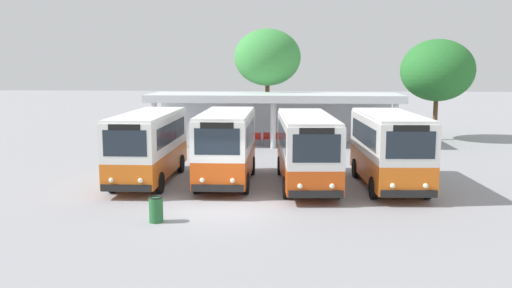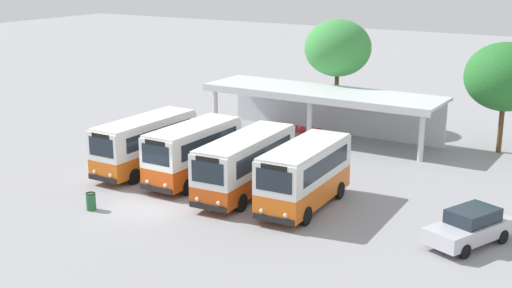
{
  "view_description": "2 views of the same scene",
  "coord_description": "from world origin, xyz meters",
  "px_view_note": "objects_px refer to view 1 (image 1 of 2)",
  "views": [
    {
      "loc": [
        2.59,
        -19.36,
        5.37
      ],
      "look_at": [
        0.83,
        7.89,
        1.36
      ],
      "focal_mm": 38.31,
      "sensor_mm": 36.0,
      "label": 1
    },
    {
      "loc": [
        21.93,
        -24.5,
        12.2
      ],
      "look_at": [
        2.76,
        6.46,
        2.25
      ],
      "focal_mm": 48.11,
      "sensor_mm": 36.0,
      "label": 2
    }
  ],
  "objects_px": {
    "city_bus_nearest_orange": "(149,144)",
    "waiting_chair_middle_seat": "(266,138)",
    "waiting_chair_fourth_seat": "(275,138)",
    "waiting_chair_second_from_end": "(258,138)",
    "city_bus_middle_cream": "(306,147)",
    "city_bus_second_in_row": "(226,144)",
    "waiting_chair_end_by_column": "(249,138)",
    "litter_bin_apron": "(156,209)",
    "city_bus_fourth_amber": "(389,147)"
  },
  "relations": [
    {
      "from": "city_bus_second_in_row",
      "to": "city_bus_fourth_amber",
      "type": "height_order",
      "value": "city_bus_fourth_amber"
    },
    {
      "from": "city_bus_middle_cream",
      "to": "waiting_chair_second_from_end",
      "type": "relative_size",
      "value": 9.15
    },
    {
      "from": "city_bus_second_in_row",
      "to": "waiting_chair_end_by_column",
      "type": "bearing_deg",
      "value": 89.46
    },
    {
      "from": "waiting_chair_end_by_column",
      "to": "waiting_chair_second_from_end",
      "type": "distance_m",
      "value": 0.59
    },
    {
      "from": "city_bus_middle_cream",
      "to": "waiting_chair_second_from_end",
      "type": "bearing_deg",
      "value": 103.83
    },
    {
      "from": "waiting_chair_second_from_end",
      "to": "waiting_chair_fourth_seat",
      "type": "distance_m",
      "value": 1.17
    },
    {
      "from": "city_bus_nearest_orange",
      "to": "waiting_chair_middle_seat",
      "type": "bearing_deg",
      "value": 67.17
    },
    {
      "from": "city_bus_middle_cream",
      "to": "waiting_chair_fourth_seat",
      "type": "xyz_separation_m",
      "value": [
        -1.73,
        11.88,
        -1.22
      ]
    },
    {
      "from": "waiting_chair_middle_seat",
      "to": "litter_bin_apron",
      "type": "xyz_separation_m",
      "value": [
        -2.96,
        -17.96,
        -0.07
      ]
    },
    {
      "from": "city_bus_middle_cream",
      "to": "waiting_chair_fourth_seat",
      "type": "bearing_deg",
      "value": 98.28
    },
    {
      "from": "city_bus_middle_cream",
      "to": "city_bus_second_in_row",
      "type": "bearing_deg",
      "value": 176.76
    },
    {
      "from": "waiting_chair_end_by_column",
      "to": "waiting_chair_fourth_seat",
      "type": "bearing_deg",
      "value": 1.72
    },
    {
      "from": "waiting_chair_second_from_end",
      "to": "city_bus_nearest_orange",
      "type": "bearing_deg",
      "value": -110.54
    },
    {
      "from": "city_bus_middle_cream",
      "to": "city_bus_fourth_amber",
      "type": "xyz_separation_m",
      "value": [
        3.59,
        -0.16,
        0.05
      ]
    },
    {
      "from": "city_bus_fourth_amber",
      "to": "waiting_chair_end_by_column",
      "type": "xyz_separation_m",
      "value": [
        -7.07,
        11.99,
        -1.27
      ]
    },
    {
      "from": "waiting_chair_second_from_end",
      "to": "litter_bin_apron",
      "type": "bearing_deg",
      "value": -97.6
    },
    {
      "from": "city_bus_fourth_amber",
      "to": "waiting_chair_second_from_end",
      "type": "distance_m",
      "value": 13.63
    },
    {
      "from": "waiting_chair_middle_seat",
      "to": "waiting_chair_fourth_seat",
      "type": "relative_size",
      "value": 1.0
    },
    {
      "from": "city_bus_second_in_row",
      "to": "city_bus_middle_cream",
      "type": "height_order",
      "value": "city_bus_second_in_row"
    },
    {
      "from": "city_bus_nearest_orange",
      "to": "city_bus_second_in_row",
      "type": "height_order",
      "value": "city_bus_second_in_row"
    },
    {
      "from": "waiting_chair_second_from_end",
      "to": "waiting_chair_fourth_seat",
      "type": "relative_size",
      "value": 1.0
    },
    {
      "from": "city_bus_middle_cream",
      "to": "waiting_chair_fourth_seat",
      "type": "relative_size",
      "value": 9.15
    },
    {
      "from": "city_bus_fourth_amber",
      "to": "city_bus_middle_cream",
      "type": "bearing_deg",
      "value": 177.43
    },
    {
      "from": "city_bus_nearest_orange",
      "to": "city_bus_fourth_amber",
      "type": "height_order",
      "value": "city_bus_fourth_amber"
    },
    {
      "from": "waiting_chair_middle_seat",
      "to": "litter_bin_apron",
      "type": "relative_size",
      "value": 0.96
    },
    {
      "from": "city_bus_middle_cream",
      "to": "litter_bin_apron",
      "type": "xyz_separation_m",
      "value": [
        -5.28,
        -6.07,
        -1.29
      ]
    },
    {
      "from": "waiting_chair_second_from_end",
      "to": "waiting_chair_fourth_seat",
      "type": "height_order",
      "value": "same"
    },
    {
      "from": "waiting_chair_end_by_column",
      "to": "city_bus_fourth_amber",
      "type": "bearing_deg",
      "value": -59.48
    },
    {
      "from": "city_bus_middle_cream",
      "to": "city_bus_fourth_amber",
      "type": "height_order",
      "value": "city_bus_fourth_amber"
    },
    {
      "from": "city_bus_second_in_row",
      "to": "waiting_chair_end_by_column",
      "type": "xyz_separation_m",
      "value": [
        0.11,
        11.62,
        -1.27
      ]
    },
    {
      "from": "city_bus_nearest_orange",
      "to": "waiting_chair_second_from_end",
      "type": "relative_size",
      "value": 8.52
    },
    {
      "from": "city_bus_second_in_row",
      "to": "city_bus_fourth_amber",
      "type": "xyz_separation_m",
      "value": [
        7.18,
        -0.36,
        0.0
      ]
    },
    {
      "from": "waiting_chair_middle_seat",
      "to": "litter_bin_apron",
      "type": "distance_m",
      "value": 18.2
    },
    {
      "from": "city_bus_fourth_amber",
      "to": "waiting_chair_second_from_end",
      "type": "bearing_deg",
      "value": 118.54
    },
    {
      "from": "waiting_chair_end_by_column",
      "to": "city_bus_nearest_orange",
      "type": "bearing_deg",
      "value": -107.83
    },
    {
      "from": "waiting_chair_end_by_column",
      "to": "waiting_chair_second_from_end",
      "type": "xyz_separation_m",
      "value": [
        0.58,
        -0.07,
        0.0
      ]
    },
    {
      "from": "city_bus_second_in_row",
      "to": "litter_bin_apron",
      "type": "xyz_separation_m",
      "value": [
        -1.69,
        -6.28,
        -1.34
      ]
    },
    {
      "from": "city_bus_nearest_orange",
      "to": "city_bus_fourth_amber",
      "type": "xyz_separation_m",
      "value": [
        10.77,
        -0.49,
        0.04
      ]
    },
    {
      "from": "city_bus_fourth_amber",
      "to": "litter_bin_apron",
      "type": "relative_size",
      "value": 7.73
    },
    {
      "from": "city_bus_nearest_orange",
      "to": "city_bus_second_in_row",
      "type": "xyz_separation_m",
      "value": [
        3.59,
        -0.12,
        0.03
      ]
    },
    {
      "from": "city_bus_nearest_orange",
      "to": "waiting_chair_second_from_end",
      "type": "bearing_deg",
      "value": 69.46
    },
    {
      "from": "city_bus_fourth_amber",
      "to": "waiting_chair_middle_seat",
      "type": "bearing_deg",
      "value": 116.09
    },
    {
      "from": "city_bus_middle_cream",
      "to": "waiting_chair_second_from_end",
      "type": "xyz_separation_m",
      "value": [
        -2.9,
        11.76,
        -1.22
      ]
    },
    {
      "from": "waiting_chair_end_by_column",
      "to": "waiting_chair_middle_seat",
      "type": "bearing_deg",
      "value": 2.93
    },
    {
      "from": "city_bus_second_in_row",
      "to": "waiting_chair_end_by_column",
      "type": "height_order",
      "value": "city_bus_second_in_row"
    },
    {
      "from": "waiting_chair_second_from_end",
      "to": "waiting_chair_fourth_seat",
      "type": "bearing_deg",
      "value": 5.92
    },
    {
      "from": "city_bus_second_in_row",
      "to": "waiting_chair_fourth_seat",
      "type": "distance_m",
      "value": 11.89
    },
    {
      "from": "waiting_chair_second_from_end",
      "to": "waiting_chair_middle_seat",
      "type": "relative_size",
      "value": 1.0
    },
    {
      "from": "city_bus_nearest_orange",
      "to": "city_bus_second_in_row",
      "type": "distance_m",
      "value": 3.59
    },
    {
      "from": "waiting_chair_fourth_seat",
      "to": "waiting_chair_second_from_end",
      "type": "bearing_deg",
      "value": -174.08
    }
  ]
}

